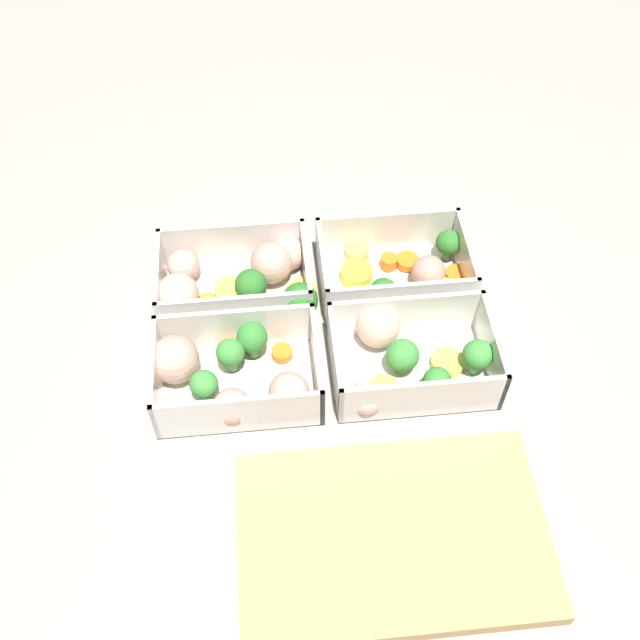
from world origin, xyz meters
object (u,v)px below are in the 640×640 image
at_px(container_far_right, 229,373).
at_px(container_far_left, 406,357).
at_px(container_near_left, 402,271).
at_px(container_near_right, 241,280).

bearing_deg(container_far_right, container_far_left, -179.40).
bearing_deg(container_far_left, container_near_left, -97.92).
bearing_deg(container_far_left, container_near_right, -36.19).
relative_size(container_near_left, container_near_right, 0.92).
bearing_deg(container_near_left, container_far_left, 82.08).
bearing_deg(container_far_right, container_near_left, -148.49).
relative_size(container_near_left, container_far_left, 1.05).
relative_size(container_near_right, container_far_left, 1.14).
xyz_separation_m(container_far_left, container_far_right, (0.18, 0.00, 0.00)).
distance_m(container_near_right, container_far_left, 0.21).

